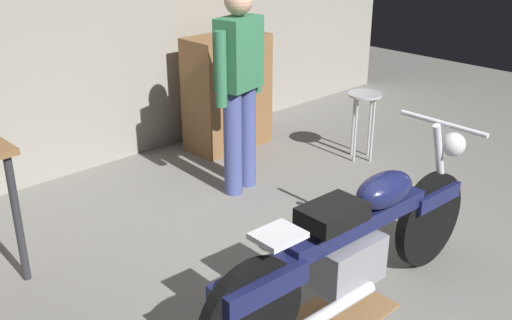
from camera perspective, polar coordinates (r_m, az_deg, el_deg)
name	(u,v)px	position (r m, az deg, el deg)	size (l,w,h in m)	color
ground_plane	(337,283)	(3.97, 7.62, -11.36)	(12.00, 12.00, 0.00)	gray
motorcycle	(356,241)	(3.53, 9.38, -7.54)	(2.19, 0.60, 1.00)	black
person_standing	(239,83)	(4.85, -1.58, 7.28)	(0.56, 0.30, 1.67)	#465190
shop_stool	(364,108)	(5.70, 10.11, 4.82)	(0.32, 0.32, 0.64)	#B2B2B7
wooden_dresser	(227,92)	(5.93, -2.70, 6.36)	(0.80, 0.47, 1.10)	brown
drip_tray	(344,310)	(3.73, 8.29, -13.77)	(0.56, 0.40, 0.01)	olive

